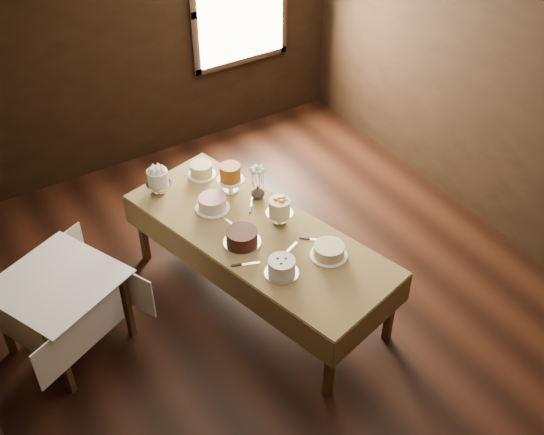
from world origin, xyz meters
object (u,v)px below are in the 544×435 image
at_px(cake_server_d, 252,202).
at_px(flower_vase, 258,192).
at_px(cake_lattice, 212,204).
at_px(cake_speckled, 201,170).
at_px(side_table, 59,289).
at_px(cake_chocolate, 242,237).
at_px(cake_server_a, 292,247).
at_px(cake_flowers, 279,212).
at_px(cake_server_e, 251,263).
at_px(display_table, 258,237).
at_px(cake_cream, 329,251).
at_px(cake_server_c, 227,220).
at_px(cake_caramel, 231,180).
at_px(cake_server_b, 319,240).
at_px(cake_swirl, 282,267).
at_px(cake_meringue, 158,182).

xyz_separation_m(cake_server_d, flower_vase, (0.08, 0.03, 0.06)).
height_order(cake_lattice, cake_server_d, cake_lattice).
bearing_deg(cake_speckled, cake_server_d, -72.65).
relative_size(side_table, cake_chocolate, 3.22).
xyz_separation_m(cake_lattice, cake_server_a, (0.32, -0.81, -0.05)).
bearing_deg(cake_flowers, cake_server_e, -145.89).
distance_m(cake_lattice, cake_server_e, 0.81).
bearing_deg(display_table, cake_server_e, -128.87).
xyz_separation_m(side_table, cake_server_d, (1.83, 0.02, 0.12)).
height_order(cake_chocolate, cake_cream, cake_chocolate).
height_order(side_table, cake_flowers, cake_flowers).
distance_m(display_table, flower_vase, 0.50).
distance_m(display_table, cake_server_d, 0.43).
xyz_separation_m(cake_speckled, cake_server_a, (0.16, -1.32, -0.06)).
bearing_deg(cake_server_c, cake_lattice, -1.00).
bearing_deg(cake_caramel, cake_server_c, -123.46).
bearing_deg(cake_speckled, cake_lattice, -107.01).
relative_size(display_table, cake_server_b, 11.16).
relative_size(cake_speckled, cake_server_a, 1.22).
bearing_deg(side_table, cake_cream, -25.08).
xyz_separation_m(cake_swirl, cake_server_b, (0.49, 0.17, -0.06)).
relative_size(cake_server_a, cake_server_e, 1.00).
distance_m(cake_lattice, cake_caramel, 0.32).
relative_size(cake_speckled, flower_vase, 2.25).
distance_m(cake_cream, flower_vase, 0.99).
bearing_deg(display_table, cake_cream, -59.27).
relative_size(cake_server_c, cake_server_d, 1.00).
xyz_separation_m(cake_caramel, cake_chocolate, (-0.28, -0.69, -0.07)).
bearing_deg(cake_lattice, cake_caramel, 28.37).
distance_m(cake_caramel, cake_server_e, 1.02).
bearing_deg(cake_server_b, side_table, -159.95).
bearing_deg(cake_speckled, cake_chocolate, -98.82).
height_order(cake_flowers, cake_server_a, cake_flowers).
bearing_deg(cake_server_c, side_table, 77.76).
xyz_separation_m(side_table, cake_meringue, (1.18, 0.61, 0.23)).
distance_m(cake_speckled, cake_server_e, 1.33).
bearing_deg(cake_server_b, cake_chocolate, -169.46).
xyz_separation_m(cake_flowers, cake_cream, (0.11, -0.59, -0.06)).
relative_size(display_table, cake_chocolate, 7.30).
bearing_deg(cake_meringue, cake_caramel, -30.73).
bearing_deg(cake_server_b, cake_lattice, 162.94).
bearing_deg(cake_flowers, cake_server_a, -105.36).
relative_size(cake_chocolate, cake_cream, 1.02).
height_order(cake_cream, cake_server_c, cake_cream).
distance_m(cake_swirl, cake_server_a, 0.33).
distance_m(cake_speckled, cake_cream, 1.61).
distance_m(cake_speckled, cake_caramel, 0.39).
xyz_separation_m(side_table, cake_speckled, (1.63, 0.64, 0.17)).
height_order(cake_meringue, cake_lattice, cake_meringue).
height_order(cake_chocolate, flower_vase, flower_vase).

